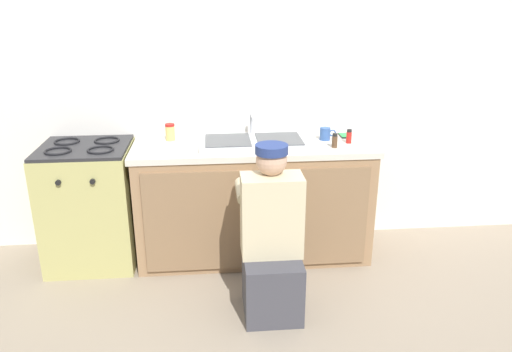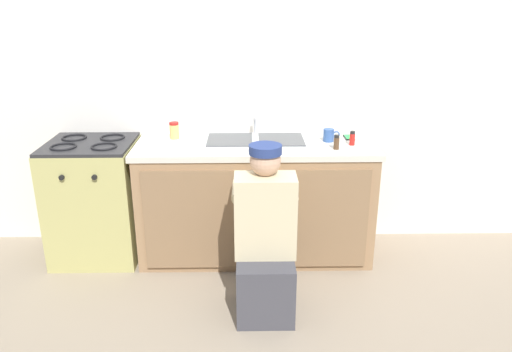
% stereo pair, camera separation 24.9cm
% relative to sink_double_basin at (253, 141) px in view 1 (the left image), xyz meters
% --- Properties ---
extents(ground_plane, '(12.00, 12.00, 0.00)m').
position_rel_sink_double_basin_xyz_m(ground_plane, '(0.00, -0.30, -0.92)').
color(ground_plane, gray).
extents(back_wall, '(6.00, 0.10, 2.50)m').
position_rel_sink_double_basin_xyz_m(back_wall, '(0.00, 0.35, 0.33)').
color(back_wall, silver).
rests_on(back_wall, ground_plane).
extents(counter_cabinet, '(1.75, 0.62, 0.86)m').
position_rel_sink_double_basin_xyz_m(counter_cabinet, '(0.00, -0.01, -0.49)').
color(counter_cabinet, '#997551').
rests_on(counter_cabinet, ground_plane).
extents(countertop, '(1.79, 0.62, 0.04)m').
position_rel_sink_double_basin_xyz_m(countertop, '(0.00, -0.00, -0.04)').
color(countertop, beige).
rests_on(countertop, counter_cabinet).
extents(sink_double_basin, '(0.80, 0.44, 0.19)m').
position_rel_sink_double_basin_xyz_m(sink_double_basin, '(0.00, 0.00, 0.00)').
color(sink_double_basin, silver).
rests_on(sink_double_basin, countertop).
extents(stove_range, '(0.64, 0.62, 0.94)m').
position_rel_sink_double_basin_xyz_m(stove_range, '(-1.23, -0.00, -0.46)').
color(stove_range, tan).
rests_on(stove_range, ground_plane).
extents(plumber_person, '(0.42, 0.61, 1.10)m').
position_rel_sink_double_basin_xyz_m(plumber_person, '(0.05, -0.77, -0.46)').
color(plumber_person, '#3F3F47').
rests_on(plumber_person, ground_plane).
extents(spice_bottle_pepper, '(0.04, 0.04, 0.10)m').
position_rel_sink_double_basin_xyz_m(spice_bottle_pepper, '(0.58, -0.15, 0.03)').
color(spice_bottle_pepper, '#513823').
rests_on(spice_bottle_pepper, countertop).
extents(spice_bottle_red, '(0.04, 0.04, 0.10)m').
position_rel_sink_double_basin_xyz_m(spice_bottle_red, '(0.71, -0.04, 0.03)').
color(spice_bottle_red, red).
rests_on(spice_bottle_red, countertop).
extents(cell_phone, '(0.07, 0.14, 0.01)m').
position_rel_sink_double_basin_xyz_m(cell_phone, '(0.73, 0.15, -0.01)').
color(cell_phone, black).
rests_on(cell_phone, countertop).
extents(condiment_jar, '(0.07, 0.07, 0.13)m').
position_rel_sink_double_basin_xyz_m(condiment_jar, '(-0.62, 0.16, 0.05)').
color(condiment_jar, '#DBB760').
rests_on(condiment_jar, countertop).
extents(coffee_mug, '(0.13, 0.08, 0.10)m').
position_rel_sink_double_basin_xyz_m(coffee_mug, '(0.55, 0.06, 0.03)').
color(coffee_mug, '#335699').
rests_on(coffee_mug, countertop).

